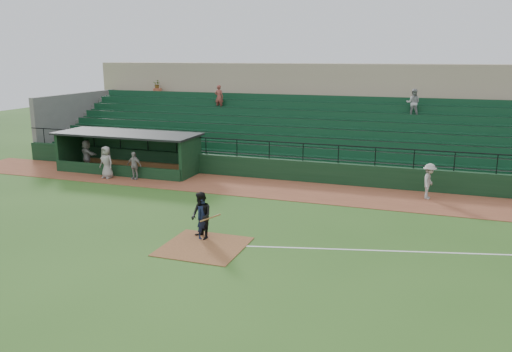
% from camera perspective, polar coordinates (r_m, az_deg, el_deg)
% --- Properties ---
extents(ground, '(90.00, 90.00, 0.00)m').
position_cam_1_polar(ground, '(20.43, -4.65, -6.89)').
color(ground, '#2D561C').
rests_on(ground, ground).
extents(warning_track, '(40.00, 4.00, 0.03)m').
position_cam_1_polar(warning_track, '(27.59, 2.05, -1.44)').
color(warning_track, brown).
rests_on(warning_track, ground).
extents(home_plate_dirt, '(3.00, 3.00, 0.03)m').
position_cam_1_polar(home_plate_dirt, '(19.58, -5.83, -7.79)').
color(home_plate_dirt, brown).
rests_on(home_plate_dirt, ground).
extents(foul_line, '(17.49, 4.44, 0.01)m').
position_cam_1_polar(foul_line, '(19.99, 18.58, -8.03)').
color(foul_line, white).
rests_on(foul_line, ground).
extents(stadium_structure, '(38.00, 13.08, 6.40)m').
position_cam_1_polar(stadium_structure, '(35.18, 6.17, 5.50)').
color(stadium_structure, black).
rests_on(stadium_structure, ground).
extents(dugout, '(8.90, 3.20, 2.42)m').
position_cam_1_polar(dugout, '(32.78, -13.62, 2.91)').
color(dugout, black).
rests_on(dugout, ground).
extents(batter_at_plate, '(1.11, 0.73, 1.70)m').
position_cam_1_polar(batter_at_plate, '(20.16, -5.90, -4.64)').
color(batter_at_plate, black).
rests_on(batter_at_plate, ground).
extents(umpire, '(1.16, 1.12, 1.88)m').
position_cam_1_polar(umpire, '(20.11, -6.10, -4.43)').
color(umpire, black).
rests_on(umpire, ground).
extents(runner, '(0.83, 1.24, 1.79)m').
position_cam_1_polar(runner, '(26.87, 18.68, -0.56)').
color(runner, '#A8A29D').
rests_on(runner, warning_track).
extents(dugout_player_a, '(0.96, 0.44, 1.61)m').
position_cam_1_polar(dugout_player_a, '(30.32, -13.40, 1.14)').
color(dugout_player_a, gray).
rests_on(dugout_player_a, warning_track).
extents(dugout_player_b, '(1.01, 0.76, 1.88)m').
position_cam_1_polar(dugout_player_b, '(31.01, -16.29, 1.49)').
color(dugout_player_b, gray).
rests_on(dugout_player_b, warning_track).
extents(dugout_player_c, '(1.76, 1.26, 1.83)m').
position_cam_1_polar(dugout_player_c, '(33.94, -18.28, 2.30)').
color(dugout_player_c, '#9D9893').
rests_on(dugout_player_c, warning_track).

